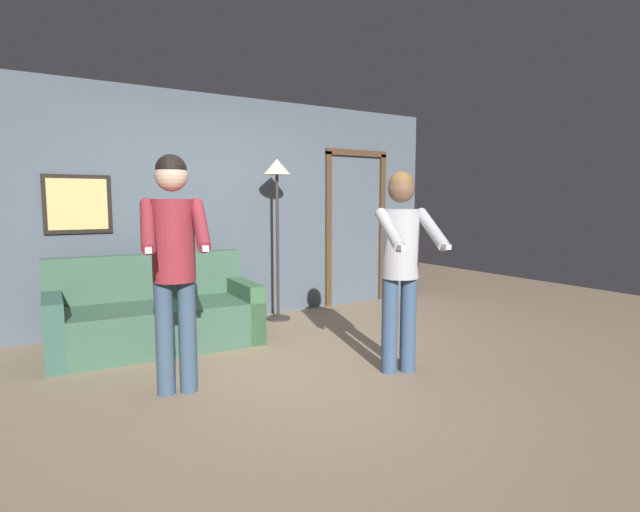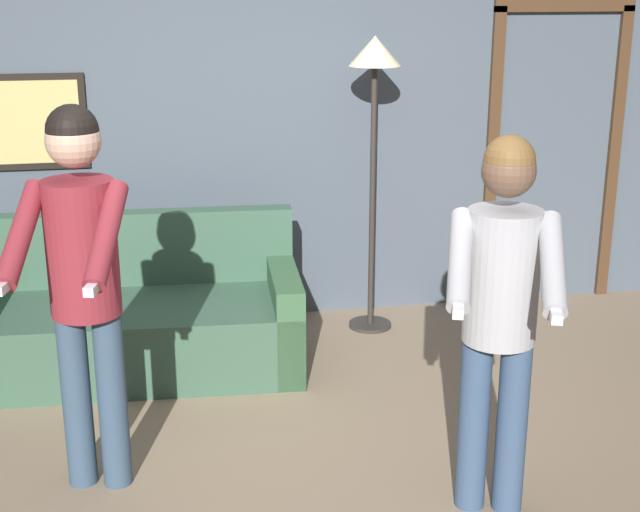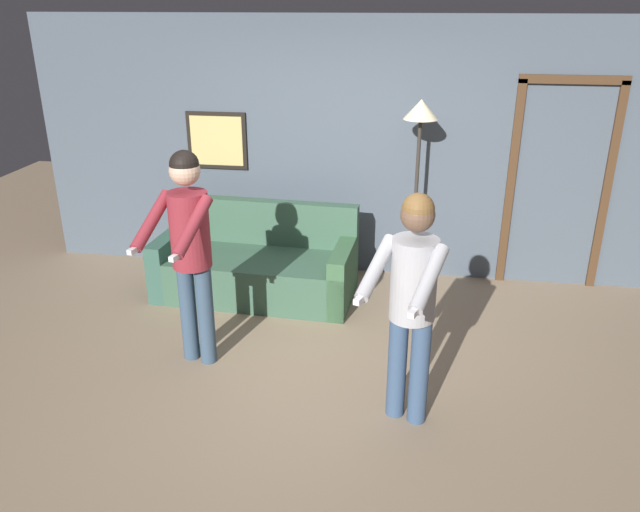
{
  "view_description": "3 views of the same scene",
  "coord_description": "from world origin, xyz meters",
  "px_view_note": "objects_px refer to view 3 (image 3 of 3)",
  "views": [
    {
      "loc": [
        -1.88,
        -3.55,
        1.4
      ],
      "look_at": [
        0.16,
        -0.26,
        0.97
      ],
      "focal_mm": 28.0,
      "sensor_mm": 36.0,
      "label": 1
    },
    {
      "loc": [
        -0.57,
        -3.71,
        2.2
      ],
      "look_at": [
        0.08,
        -0.19,
        1.09
      ],
      "focal_mm": 50.0,
      "sensor_mm": 36.0,
      "label": 2
    },
    {
      "loc": [
        0.73,
        -4.18,
        2.72
      ],
      "look_at": [
        0.13,
        -0.28,
        1.09
      ],
      "focal_mm": 35.0,
      "sensor_mm": 36.0,
      "label": 3
    }
  ],
  "objects_px": {
    "person_standing_left": "(189,240)",
    "person_standing_right": "(412,292)",
    "torchiere_lamp": "(420,135)",
    "couch": "(257,267)"
  },
  "relations": [
    {
      "from": "person_standing_left",
      "to": "person_standing_right",
      "type": "xyz_separation_m",
      "value": [
        1.67,
        -0.51,
        -0.07
      ]
    },
    {
      "from": "torchiere_lamp",
      "to": "person_standing_right",
      "type": "height_order",
      "value": "torchiere_lamp"
    },
    {
      "from": "couch",
      "to": "person_standing_left",
      "type": "distance_m",
      "value": 1.51
    },
    {
      "from": "couch",
      "to": "person_standing_right",
      "type": "bearing_deg",
      "value": -50.03
    },
    {
      "from": "torchiere_lamp",
      "to": "person_standing_right",
      "type": "distance_m",
      "value": 2.24
    },
    {
      "from": "torchiere_lamp",
      "to": "person_standing_right",
      "type": "xyz_separation_m",
      "value": [
        0.0,
        -2.17,
        -0.58
      ]
    },
    {
      "from": "person_standing_left",
      "to": "couch",
      "type": "bearing_deg",
      "value": 82.77
    },
    {
      "from": "couch",
      "to": "torchiere_lamp",
      "type": "relative_size",
      "value": 1.03
    },
    {
      "from": "couch",
      "to": "torchiere_lamp",
      "type": "bearing_deg",
      "value": 13.78
    },
    {
      "from": "person_standing_right",
      "to": "couch",
      "type": "bearing_deg",
      "value": 129.97
    }
  ]
}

